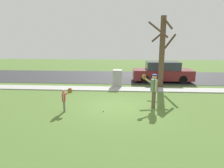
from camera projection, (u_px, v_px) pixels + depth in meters
name	position (u px, v px, depth m)	size (l,w,h in m)	color
ground_plane	(118.00, 90.00, 13.22)	(48.00, 48.00, 0.00)	#4C6B2D
sidewalk_strip	(118.00, 89.00, 13.31)	(36.00, 1.20, 0.06)	#A3A39E
road_surface	(120.00, 77.00, 18.19)	(36.00, 6.80, 0.02)	#2D2D30
person_adult	(153.00, 87.00, 9.38)	(0.76, 0.58, 1.66)	brown
person_child	(65.00, 97.00, 8.91)	(0.46, 0.49, 1.09)	#6B6656
baseball	(104.00, 111.00, 9.03)	(0.07, 0.07, 0.07)	white
utility_cabinet	(117.00, 78.00, 14.06)	(0.64, 0.73, 1.22)	gray
street_tree_near	(162.00, 50.00, 13.53)	(1.84, 1.88, 4.92)	brown
parked_suv_maroon	(162.00, 72.00, 15.84)	(4.70, 1.90, 1.63)	maroon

